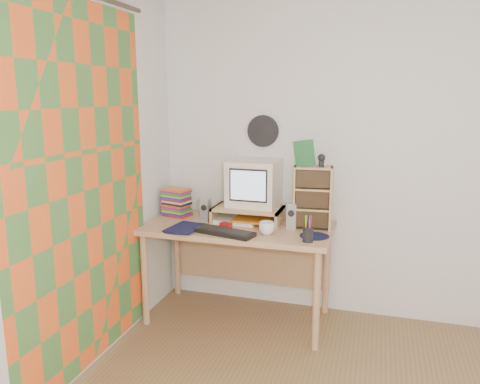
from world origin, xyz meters
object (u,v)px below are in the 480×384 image
Objects in this scene: keyboard at (225,232)px; mug at (267,228)px; diary at (173,225)px; desk at (240,240)px; cd_rack at (313,198)px; crt_monitor at (253,184)px; dvd_stack at (176,198)px.

mug is at bearing 30.78° from keyboard.
mug reaches higher than diary.
desk is 3.07× the size of cd_rack.
dvd_stack is at bearing -177.52° from crt_monitor.
crt_monitor reaches higher than desk.
keyboard is 1.71× the size of diary.
cd_rack is 0.42m from mug.
crt_monitor reaches higher than diary.
cd_rack is 1.04m from diary.
crt_monitor is at bearing 120.70° from mug.
desk is 5.48× the size of diary.
mug is 0.70m from diary.
keyboard is at bearing -21.13° from dvd_stack.
cd_rack is (0.54, 0.03, 0.36)m from desk.
crt_monitor reaches higher than keyboard.
diary is (-0.98, -0.30, -0.20)m from cd_rack.
crt_monitor is at bearing 15.51° from dvd_stack.
cd_rack reaches higher than mug.
cd_rack is (0.46, -0.06, -0.07)m from crt_monitor.
crt_monitor is (0.08, 0.09, 0.43)m from desk.
dvd_stack is 0.88m from mug.
dvd_stack is 2.54× the size of mug.
cd_rack reaches higher than keyboard.
desk is 0.63m from dvd_stack.
cd_rack is 1.79× the size of diary.
mug is (0.28, 0.08, 0.03)m from keyboard.
mug is at bearing 11.00° from diary.
diary is (-0.44, -0.27, 0.16)m from desk.
mug is at bearing -40.79° from desk.
cd_rack is at bearing 11.88° from dvd_stack.
crt_monitor is at bearing 42.12° from diary.
cd_rack reaches higher than dvd_stack.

